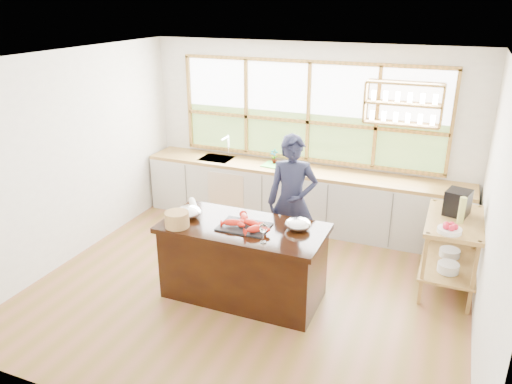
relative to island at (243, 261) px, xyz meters
The scene contains 18 objects.
ground_plane 0.50m from the island, 90.00° to the left, with size 5.00×5.00×0.00m, color #925A3B.
room_shell 1.48m from the island, 88.06° to the left, with size 5.02×4.52×2.71m.
back_counter 2.14m from the island, 90.50° to the left, with size 4.90×0.63×0.90m.
right_shelf_unit 2.45m from the island, 26.44° to the left, with size 0.62×1.10×0.90m.
island is the anchor object (origin of this frame).
cook 1.07m from the island, 74.51° to the left, with size 0.63×0.42×1.74m, color #191C32.
potted_plant 2.32m from the island, 101.54° to the left, with size 0.13×0.09×0.24m, color slate.
cutting_board 2.22m from the island, 100.36° to the left, with size 0.40×0.30×0.01m, color #52C649.
espresso_machine 2.59m from the island, 29.72° to the left, with size 0.26×0.28×0.30m, color black.
wine_bottle 2.53m from the island, 24.42° to the left, with size 0.08×0.08×0.31m, color #B4BD5C.
fruit_bowl 2.30m from the island, 18.11° to the left, with size 0.26×0.26×0.11m.
slate_board 0.46m from the island, 49.18° to the right, with size 0.55×0.40×0.02m, color black.
lobster_pile 0.51m from the island, 34.96° to the right, with size 0.52×0.44×0.08m.
mixing_bowl_left 0.85m from the island, behind, with size 0.30×0.30×0.14m, color silver.
mixing_bowl_right 0.80m from the island, 14.83° to the left, with size 0.29×0.29×0.14m, color silver.
wine_glass 0.76m from the island, 39.01° to the right, with size 0.08×0.08×0.22m.
wicker_basket 0.90m from the island, 156.38° to the right, with size 0.27×0.27×0.17m, color tan.
parchment_roll 0.93m from the island, 162.45° to the left, with size 0.08×0.08×0.30m, color silver.
Camera 1 is at (2.05, -4.81, 3.28)m, focal length 35.00 mm.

